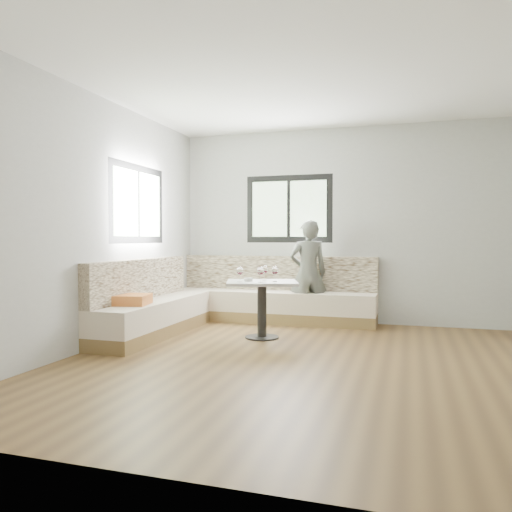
# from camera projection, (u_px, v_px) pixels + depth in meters

# --- Properties ---
(room) EXTENTS (5.01, 5.01, 2.81)m
(room) POSITION_uv_depth(u_px,v_px,m) (314.00, 218.00, 4.85)
(room) COLOR brown
(room) RESTS_ON ground
(banquette) EXTENTS (2.90, 2.80, 0.95)m
(banquette) POSITION_uv_depth(u_px,v_px,m) (225.00, 303.00, 6.80)
(banquette) COLOR brown
(banquette) RESTS_ON ground
(table) EXTENTS (1.00, 0.88, 0.69)m
(table) POSITION_uv_depth(u_px,v_px,m) (262.00, 295.00, 6.05)
(table) COLOR black
(table) RESTS_ON ground
(person) EXTENTS (0.63, 0.54, 1.47)m
(person) POSITION_uv_depth(u_px,v_px,m) (308.00, 272.00, 7.00)
(person) COLOR #595C54
(person) RESTS_ON ground
(olive_ramekin) EXTENTS (0.11, 0.11, 0.04)m
(olive_ramekin) POSITION_uv_depth(u_px,v_px,m) (248.00, 279.00, 6.03)
(olive_ramekin) COLOR white
(olive_ramekin) RESTS_ON table
(wine_glass_a) EXTENTS (0.08, 0.08, 0.19)m
(wine_glass_a) POSITION_uv_depth(u_px,v_px,m) (240.00, 271.00, 5.89)
(wine_glass_a) COLOR white
(wine_glass_a) RESTS_ON table
(wine_glass_b) EXTENTS (0.08, 0.08, 0.19)m
(wine_glass_b) POSITION_uv_depth(u_px,v_px,m) (260.00, 271.00, 5.86)
(wine_glass_b) COLOR white
(wine_glass_b) RESTS_ON table
(wine_glass_c) EXTENTS (0.08, 0.08, 0.19)m
(wine_glass_c) POSITION_uv_depth(u_px,v_px,m) (275.00, 271.00, 5.95)
(wine_glass_c) COLOR white
(wine_glass_c) RESTS_ON table
(wine_glass_d) EXTENTS (0.08, 0.08, 0.19)m
(wine_glass_d) POSITION_uv_depth(u_px,v_px,m) (264.00, 270.00, 6.14)
(wine_glass_d) COLOR white
(wine_glass_d) RESTS_ON table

